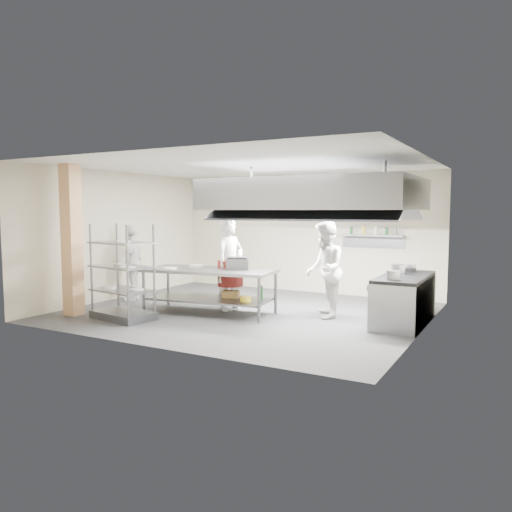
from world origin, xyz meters
The scene contains 23 objects.
floor centered at (0.00, 0.00, 0.00)m, with size 7.00×7.00×0.00m, color #2E2E30.
ceiling centered at (0.00, 0.00, 3.00)m, with size 7.00×7.00×0.00m, color silver.
wall_back centered at (0.00, 3.00, 1.50)m, with size 7.00×7.00×0.00m, color #C0B498.
wall_left centered at (-3.50, 0.00, 1.50)m, with size 6.00×6.00×0.00m, color #C0B498.
wall_right centered at (3.50, 0.00, 1.50)m, with size 6.00×6.00×0.00m, color #C0B498.
column centered at (-2.90, -1.90, 1.50)m, with size 0.30×0.30×3.00m, color tan.
exhaust_hood centered at (1.30, 0.40, 2.40)m, with size 4.00×2.50×0.60m, color gray.
hood_strip_a centered at (0.40, 0.40, 2.08)m, with size 1.60×0.12×0.04m, color white.
hood_strip_b centered at (2.20, 0.40, 2.08)m, with size 1.60×0.12×0.04m, color white.
wall_shelf centered at (1.80, 2.84, 1.50)m, with size 1.50×0.28×0.04m, color gray.
island centered at (-0.59, -0.47, 0.46)m, with size 2.67×1.11×0.91m, color gray, non-canonical shape.
island_worktop centered at (-0.59, -0.47, 0.88)m, with size 2.67×1.11×0.06m, color gray.
island_undershelf centered at (-0.59, -0.47, 0.30)m, with size 2.46×1.00×0.04m, color slate.
pass_rack centered at (-1.77, -1.71, 0.92)m, with size 1.22×0.71×1.83m, color slate, non-canonical shape.
cooking_range centered at (3.08, 0.50, 0.42)m, with size 0.80×2.00×0.84m, color slate.
range_top centered at (3.08, 0.50, 0.87)m, with size 0.78×1.96×0.06m, color black.
chef_head centered at (-0.43, 0.07, 0.96)m, with size 0.70×0.46×1.93m, color white.
chef_line centered at (1.60, 0.28, 0.94)m, with size 0.92×0.71×1.88m, color silver.
chef_plating centered at (-3.00, -0.07, 0.88)m, with size 1.03×0.43×1.77m, color silver.
griddle centered at (-0.10, -0.17, 1.02)m, with size 0.44×0.35×0.22m, color slate.
wicker_basket centered at (-0.22, -0.25, 0.39)m, with size 0.33×0.23×0.14m, color olive.
stockpot centered at (2.92, 0.68, 0.99)m, with size 0.26×0.26×0.18m, color gray.
plate_stack centered at (-1.77, -1.71, 0.59)m, with size 0.28×0.28×0.05m, color silver.
Camera 1 is at (5.03, -8.82, 2.10)m, focal length 35.00 mm.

